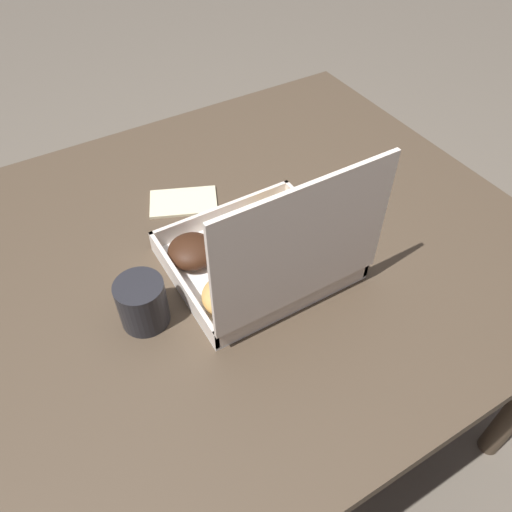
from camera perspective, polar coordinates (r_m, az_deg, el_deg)
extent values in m
plane|color=#6B6054|center=(1.58, -0.47, -16.46)|extent=(8.00, 8.00, 0.00)
cube|color=#4C3D2D|center=(1.02, -0.70, 1.42)|extent=(1.12, 1.01, 0.03)
cylinder|color=#4C3D2D|center=(1.76, 6.46, 8.49)|extent=(0.06, 0.06, 0.67)
cylinder|color=#4C3D2D|center=(1.53, -26.78, -4.55)|extent=(0.06, 0.06, 0.67)
cube|color=white|center=(0.96, 0.00, -0.71)|extent=(0.32, 0.27, 0.01)
cube|color=silver|center=(1.03, -3.82, 4.87)|extent=(0.32, 0.01, 0.04)
cube|color=silver|center=(0.87, 4.51, -5.21)|extent=(0.32, 0.01, 0.04)
cube|color=silver|center=(1.01, 7.59, 3.49)|extent=(0.01, 0.27, 0.04)
cube|color=silver|center=(0.90, -8.51, -3.39)|extent=(0.01, 0.27, 0.04)
cube|color=silver|center=(0.76, 5.46, 1.04)|extent=(0.32, 0.01, 0.24)
ellipsoid|color=tan|center=(1.01, 2.94, 4.55)|extent=(0.09, 0.09, 0.05)
torus|color=white|center=(0.99, -1.95, 2.42)|extent=(0.09, 0.09, 0.03)
ellipsoid|color=#381E11|center=(0.95, -7.33, 0.55)|extent=(0.09, 0.09, 0.05)
ellipsoid|color=pink|center=(0.95, 7.28, 0.48)|extent=(0.09, 0.09, 0.05)
ellipsoid|color=pink|center=(0.91, 2.01, -1.95)|extent=(0.09, 0.09, 0.05)
ellipsoid|color=tan|center=(0.87, -3.23, -4.54)|extent=(0.09, 0.09, 0.05)
cylinder|color=#232328|center=(0.86, -12.86, -5.23)|extent=(0.08, 0.08, 0.09)
cylinder|color=black|center=(0.83, -13.32, -3.47)|extent=(0.07, 0.07, 0.01)
cube|color=beige|center=(1.10, -8.29, 6.15)|extent=(0.17, 0.14, 0.01)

